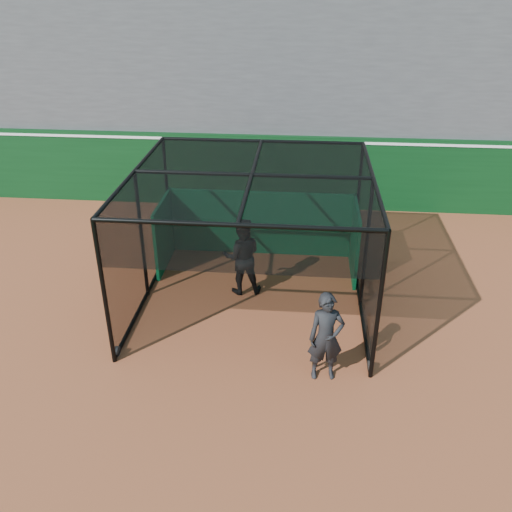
{
  "coord_description": "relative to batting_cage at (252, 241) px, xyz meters",
  "views": [
    {
      "loc": [
        2.06,
        -9.16,
        7.4
      ],
      "look_at": [
        1.05,
        2.0,
        1.4
      ],
      "focal_mm": 38.0,
      "sensor_mm": 36.0,
      "label": 1
    }
  ],
  "objects": [
    {
      "name": "grandstand",
      "position": [
        -0.93,
        9.98,
        2.83
      ],
      "size": [
        50.0,
        7.85,
        8.95
      ],
      "color": "#4C4C4F",
      "rests_on": "ground"
    },
    {
      "name": "ground",
      "position": [
        -0.93,
        -2.3,
        -1.65
      ],
      "size": [
        120.0,
        120.0,
        0.0
      ],
      "primitive_type": "plane",
      "color": "brown",
      "rests_on": "ground"
    },
    {
      "name": "batting_cage",
      "position": [
        0.0,
        0.0,
        0.0
      ],
      "size": [
        5.46,
        5.43,
        3.3
      ],
      "color": "black",
      "rests_on": "ground"
    },
    {
      "name": "outfield_wall",
      "position": [
        -0.93,
        6.2,
        -0.36
      ],
      "size": [
        50.0,
        0.5,
        2.5
      ],
      "color": "black",
      "rests_on": "ground"
    },
    {
      "name": "batter",
      "position": [
        -0.3,
        0.38,
        -0.64
      ],
      "size": [
        1.09,
        0.92,
        2.02
      ],
      "primitive_type": "imported",
      "rotation": [
        0.0,
        0.0,
        3.31
      ],
      "color": "black",
      "rests_on": "ground"
    },
    {
      "name": "on_deck_player",
      "position": [
        1.72,
        -2.74,
        -0.68
      ],
      "size": [
        0.77,
        0.56,
        1.94
      ],
      "color": "black",
      "rests_on": "ground"
    }
  ]
}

